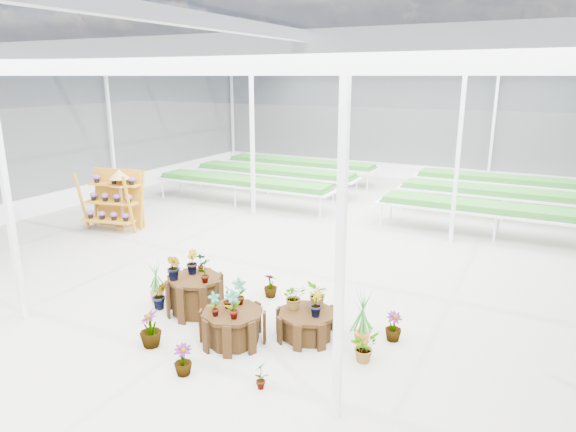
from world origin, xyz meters
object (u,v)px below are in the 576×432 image
at_px(bird_table, 121,200).
at_px(plinth_low, 307,324).
at_px(plinth_mid, 233,327).
at_px(plinth_tall, 195,295).
at_px(shelf_rack, 112,201).

bearing_deg(bird_table, plinth_low, -19.12).
relative_size(plinth_mid, bird_table, 0.60).
height_order(plinth_tall, bird_table, bird_table).
height_order(plinth_mid, shelf_rack, shelf_rack).
relative_size(plinth_tall, plinth_mid, 0.97).
height_order(plinth_mid, plinth_low, plinth_mid).
distance_m(plinth_tall, plinth_mid, 1.34).
bearing_deg(plinth_tall, plinth_mid, -26.57).
distance_m(plinth_mid, bird_table, 7.39).
relative_size(plinth_tall, plinth_low, 1.00).
xyz_separation_m(plinth_tall, shelf_rack, (-5.27, 3.23, 0.49)).
distance_m(plinth_mid, plinth_low, 1.22).
relative_size(plinth_tall, shelf_rack, 0.60).
bearing_deg(plinth_mid, shelf_rack, 149.39).
bearing_deg(plinth_mid, plinth_low, 34.99).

